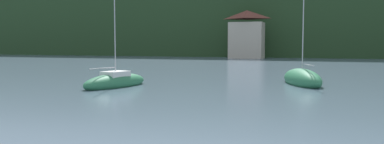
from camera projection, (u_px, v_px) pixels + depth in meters
wooded_hillside at (281, 26)px, 126.31m from camera, size 352.00×74.25×44.71m
shore_building_west at (247, 35)px, 82.10m from camera, size 7.34×5.38×10.17m
sailboat_far_1 at (302, 79)px, 30.19m from camera, size 4.31×6.77×7.58m
sailboat_far_2 at (116, 82)px, 28.56m from camera, size 3.25×6.36×7.39m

